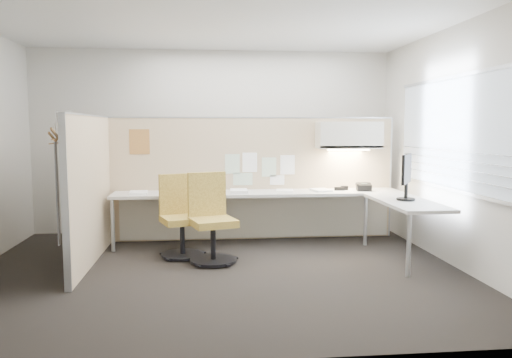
{
  "coord_description": "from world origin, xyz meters",
  "views": [
    {
      "loc": [
        -0.14,
        -5.55,
        1.62
      ],
      "look_at": [
        0.51,
        0.8,
        0.96
      ],
      "focal_mm": 35.0,
      "sensor_mm": 36.0,
      "label": 1
    }
  ],
  "objects": [
    {
      "name": "partition_left",
      "position": [
        -1.5,
        0.5,
        0.88
      ],
      "size": [
        0.06,
        2.2,
        1.75
      ],
      "primitive_type": "cube",
      "color": "tan",
      "rests_on": "floor"
    },
    {
      "name": "wall_front",
      "position": [
        0.0,
        -2.25,
        1.4
      ],
      "size": [
        5.5,
        0.02,
        2.8
      ],
      "primitive_type": "cube",
      "color": "beige",
      "rests_on": "ground"
    },
    {
      "name": "pinned_papers",
      "position": [
        0.63,
        1.57,
        1.03
      ],
      "size": [
        1.01,
        0.0,
        0.47
      ],
      "color": "#8CBF8C",
      "rests_on": "partition_back"
    },
    {
      "name": "coat_hook",
      "position": [
        -1.58,
        -0.5,
        1.42
      ],
      "size": [
        0.18,
        0.44,
        1.32
      ],
      "color": "silver",
      "rests_on": "partition_left"
    },
    {
      "name": "paper_stack_3",
      "position": [
        0.97,
        1.31,
        0.74
      ],
      "size": [
        0.27,
        0.33,
        0.02
      ],
      "primitive_type": "cube",
      "rotation": [
        0.0,
        0.0,
        -0.15
      ],
      "color": "white",
      "rests_on": "desk"
    },
    {
      "name": "poster",
      "position": [
        -1.05,
        1.57,
        1.42
      ],
      "size": [
        0.28,
        0.0,
        0.35
      ],
      "primitive_type": "cube",
      "color": "orange",
      "rests_on": "partition_back"
    },
    {
      "name": "paper_stack_1",
      "position": [
        -0.19,
        1.32,
        0.74
      ],
      "size": [
        0.27,
        0.33,
        0.02
      ],
      "primitive_type": "cube",
      "rotation": [
        0.0,
        0.0,
        -0.14
      ],
      "color": "white",
      "rests_on": "desk"
    },
    {
      "name": "chair_right",
      "position": [
        -0.08,
        0.4,
        0.49
      ],
      "size": [
        0.62,
        0.63,
        1.06
      ],
      "rotation": [
        0.0,
        0.0,
        0.29
      ],
      "color": "black",
      "rests_on": "floor"
    },
    {
      "name": "monitor",
      "position": [
        2.3,
        0.27,
        1.05
      ],
      "size": [
        0.31,
        0.47,
        0.56
      ],
      "rotation": [
        0.0,
        0.0,
        1.02
      ],
      "color": "black",
      "rests_on": "desk"
    },
    {
      "name": "window_pane",
      "position": [
        2.73,
        0.0,
        1.55
      ],
      "size": [
        0.01,
        2.8,
        1.3
      ],
      "primitive_type": "cube",
      "color": "#9BA8B4",
      "rests_on": "wall_right"
    },
    {
      "name": "ceiling",
      "position": [
        0.0,
        0.0,
        2.8
      ],
      "size": [
        5.5,
        4.5,
        0.01
      ],
      "primitive_type": "cube",
      "color": "white",
      "rests_on": "wall_back"
    },
    {
      "name": "wall_back",
      "position": [
        0.0,
        2.25,
        1.4
      ],
      "size": [
        5.5,
        0.02,
        2.8
      ],
      "primitive_type": "cube",
      "color": "beige",
      "rests_on": "ground"
    },
    {
      "name": "stapler",
      "position": [
        1.75,
        1.3,
        0.76
      ],
      "size": [
        0.14,
        0.06,
        0.05
      ],
      "primitive_type": "cube",
      "rotation": [
        0.0,
        0.0,
        -0.12
      ],
      "color": "black",
      "rests_on": "desk"
    },
    {
      "name": "phone",
      "position": [
        2.08,
        1.24,
        0.78
      ],
      "size": [
        0.24,
        0.22,
        0.12
      ],
      "rotation": [
        0.0,
        0.0,
        -0.17
      ],
      "color": "black",
      "rests_on": "desk"
    },
    {
      "name": "chair_left",
      "position": [
        -0.46,
        0.7,
        0.47
      ],
      "size": [
        0.6,
        0.62,
        1.02
      ],
      "rotation": [
        0.0,
        0.0,
        0.33
      ],
      "color": "black",
      "rests_on": "floor"
    },
    {
      "name": "paper_stack_2",
      "position": [
        0.31,
        1.16,
        0.75
      ],
      "size": [
        0.24,
        0.31,
        0.05
      ],
      "primitive_type": "cube",
      "rotation": [
        0.0,
        0.0,
        -0.03
      ],
      "color": "white",
      "rests_on": "desk"
    },
    {
      "name": "paper_stack_4",
      "position": [
        1.48,
        1.26,
        0.74
      ],
      "size": [
        0.29,
        0.34,
        0.03
      ],
      "primitive_type": "cube",
      "rotation": [
        0.0,
        0.0,
        0.21
      ],
      "color": "white",
      "rests_on": "desk"
    },
    {
      "name": "wall_right",
      "position": [
        2.75,
        0.0,
        1.4
      ],
      "size": [
        0.02,
        4.5,
        2.8
      ],
      "primitive_type": "cube",
      "color": "beige",
      "rests_on": "ground"
    },
    {
      "name": "overhead_bin",
      "position": [
        1.9,
        1.39,
        1.51
      ],
      "size": [
        0.9,
        0.36,
        0.38
      ],
      "primitive_type": "cube",
      "color": "beige",
      "rests_on": "partition_back"
    },
    {
      "name": "task_light_strip",
      "position": [
        1.9,
        1.39,
        1.3
      ],
      "size": [
        0.6,
        0.06,
        0.02
      ],
      "primitive_type": "cube",
      "color": "#FFEABF",
      "rests_on": "overhead_bin"
    },
    {
      "name": "partition_back",
      "position": [
        0.55,
        1.6,
        0.88
      ],
      "size": [
        4.1,
        0.06,
        1.75
      ],
      "primitive_type": "cube",
      "color": "tan",
      "rests_on": "floor"
    },
    {
      "name": "tape_dispenser",
      "position": [
        1.84,
        1.35,
        0.76
      ],
      "size": [
        0.1,
        0.07,
        0.06
      ],
      "primitive_type": "cube",
      "rotation": [
        0.0,
        0.0,
        -0.09
      ],
      "color": "black",
      "rests_on": "desk"
    },
    {
      "name": "desk",
      "position": [
        0.93,
        1.13,
        0.6
      ],
      "size": [
        4.0,
        2.07,
        0.73
      ],
      "color": "beige",
      "rests_on": "floor"
    },
    {
      "name": "floor",
      "position": [
        0.0,
        0.0,
        -0.01
      ],
      "size": [
        5.5,
        4.5,
        0.01
      ],
      "primitive_type": "cube",
      "color": "black",
      "rests_on": "ground"
    },
    {
      "name": "paper_stack_0",
      "position": [
        -1.03,
        1.2,
        0.75
      ],
      "size": [
        0.25,
        0.32,
        0.03
      ],
      "primitive_type": "cube",
      "rotation": [
        0.0,
        0.0,
        0.08
      ],
      "color": "white",
      "rests_on": "desk"
    }
  ]
}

